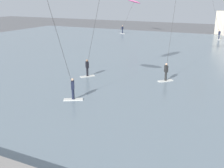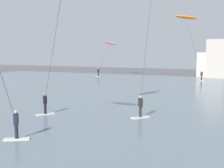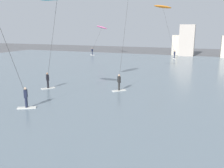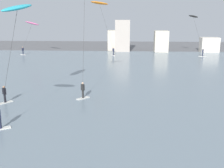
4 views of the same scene
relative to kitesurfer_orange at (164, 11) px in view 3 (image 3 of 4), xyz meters
name	(u,v)px [view 3 (image 3 of 4)]	position (x,y,z in m)	size (l,w,h in m)	color
water_bay	(148,75)	(1.47, -17.94, -9.43)	(84.00, 52.00, 0.10)	slate
far_shore_buildings	(216,45)	(10.19, 8.39, -6.86)	(24.76, 4.91, 7.03)	beige
kitesurfer_orange	(164,11)	(0.00, 0.00, 0.00)	(4.78, 3.03, 10.70)	silver
kitesurfer_cyan	(56,6)	(-4.03, -30.73, -1.45)	(4.10, 3.72, 9.04)	silver
kitesurfer_pink	(101,29)	(-14.68, 2.69, -3.41)	(4.48, 3.77, 6.97)	silver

